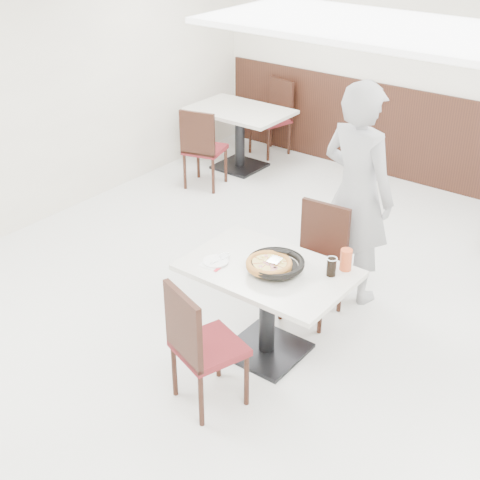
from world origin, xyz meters
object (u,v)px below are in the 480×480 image
Objects in this scene: pizza_pan at (276,266)px; main_table at (267,311)px; red_cup at (346,260)px; chair_near at (209,345)px; chair_far at (312,266)px; pizza at (269,265)px; bg_chair_left_far at (270,119)px; cola_glass at (331,267)px; side_plate at (216,261)px; bg_table_left at (240,139)px; diner_person at (357,194)px; bg_chair_left_near at (205,147)px.

main_table is at bearing 176.18° from pizza_pan.
pizza_pan is at bearing -139.62° from red_cup.
chair_near is 1.29m from chair_far.
bg_chair_left_far reaches higher than pizza.
main_table is at bearing -144.52° from red_cup.
bg_chair_left_far is at bearing 125.50° from pizza_pan.
chair_near is 7.31× the size of cola_glass.
chair_near is 0.68m from side_plate.
chair_near is at bearing -115.35° from cola_glass.
diner_person is at bearing -34.14° from bg_table_left.
diner_person is (-0.37, 0.81, 0.11)m from red_cup.
chair_near is 3.68m from bg_chair_left_near.
pizza is at bearing -138.27° from red_cup.
side_plate is at bearing -154.56° from main_table.
chair_far is at bearing 133.10° from cola_glass.
side_plate is at bearing -158.78° from pizza_pan.
bg_chair_left_far is at bearing 88.18° from bg_table_left.
bg_chair_left_far is (-2.39, 3.43, 0.10)m from main_table.
chair_near is 2.92× the size of pizza.
chair_far is at bearing -42.38° from bg_table_left.
pizza_pan is at bearing 102.85° from chair_near.
bg_table_left is at bearing 143.31° from chair_near.
diner_person reaches higher than chair_near.
bg_chair_left_far is (-2.38, 4.11, 0.00)m from chair_near.
main_table is at bearing 25.44° from side_plate.
diner_person reaches higher than chair_far.
side_plate is at bearing -55.47° from bg_table_left.
cola_glass is at bearing 83.40° from chair_near.
pizza_pan is (0.07, -0.00, 0.42)m from main_table.
cola_glass is 3.87m from bg_table_left.
bg_chair_left_near is at bearing 138.96° from pizza_pan.
bg_chair_left_near reaches higher than red_cup.
red_cup is (0.45, 0.32, 0.45)m from main_table.
chair_near is 4.75m from bg_chair_left_far.
bg_chair_left_far is at bearing 138.89° from chair_near.
side_plate is 1.45× the size of cola_glass.
pizza is (0.04, -0.05, 0.44)m from main_table.
bg_table_left is at bearing 136.93° from cola_glass.
pizza is at bearing -56.90° from bg_chair_left_near.
cola_glass is (0.41, 0.86, 0.34)m from chair_near.
diner_person is 1.57× the size of bg_table_left.
main_table is 0.63m from cola_glass.
diner_person is (0.04, 1.18, 0.13)m from pizza.
red_cup reaches higher than pizza_pan.
diner_person is at bearing 89.23° from pizza_pan.
pizza_pan is 3.27m from bg_chair_left_near.
cola_glass is (0.41, 0.19, 0.44)m from main_table.
chair_far is at bearing 91.33° from diner_person.
main_table is at bearing -56.73° from bg_chair_left_near.
cola_glass is at bearing 25.21° from side_plate.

